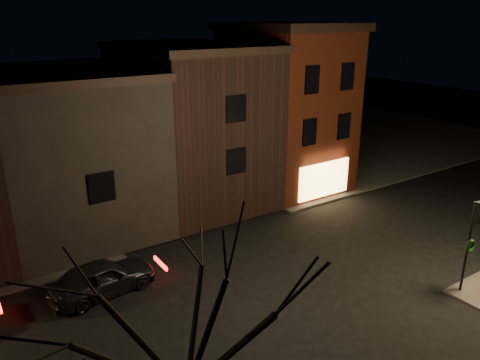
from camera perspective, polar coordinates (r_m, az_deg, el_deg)
name	(u,v)px	position (r m, az deg, el deg)	size (l,w,h in m)	color
ground	(275,275)	(21.46, 4.35, -11.52)	(120.00, 120.00, 0.00)	black
sidewalk_far_right	(310,131)	(47.91, 8.55, 5.96)	(30.00, 30.00, 0.12)	#2D2B28
corner_building	(285,106)	(31.33, 5.51, 8.99)	(6.50, 8.50, 10.50)	#501C0E
row_building_a	(191,123)	(28.74, -6.04, 6.89)	(7.30, 10.30, 9.40)	black
row_building_b	(70,149)	(26.39, -20.04, 3.56)	(7.80, 10.30, 8.40)	black
traffic_signal	(473,233)	(20.95, 26.53, -5.81)	(0.58, 0.38, 4.05)	black
bare_tree_left	(183,306)	(9.88, -6.98, -15.03)	(5.60, 5.60, 7.50)	black
parked_car_a	(102,278)	(20.58, -16.52, -11.36)	(1.79, 4.44, 1.51)	black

